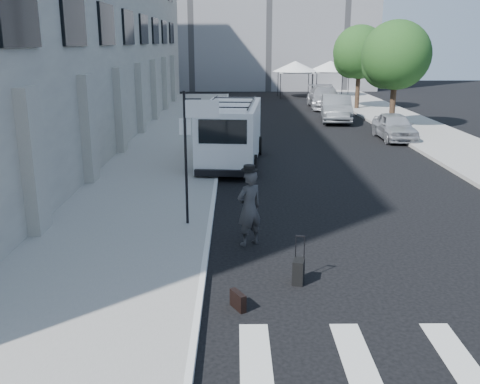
{
  "coord_description": "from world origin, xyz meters",
  "views": [
    {
      "loc": [
        -1.31,
        -10.37,
        4.84
      ],
      "look_at": [
        -1.2,
        2.18,
        1.3
      ],
      "focal_mm": 40.0,
      "sensor_mm": 36.0,
      "label": 1
    }
  ],
  "objects_px": {
    "parked_car_b": "(336,108)",
    "briefcase": "(238,301)",
    "parked_car_a": "(394,126)",
    "suitcase": "(298,271)",
    "cargo_van": "(231,133)",
    "businessman": "(249,208)",
    "parked_car_c": "(324,97)"
  },
  "relations": [
    {
      "from": "parked_car_a",
      "to": "parked_car_b",
      "type": "relative_size",
      "value": 0.8
    },
    {
      "from": "suitcase",
      "to": "parked_car_a",
      "type": "bearing_deg",
      "value": 81.15
    },
    {
      "from": "briefcase",
      "to": "suitcase",
      "type": "height_order",
      "value": "suitcase"
    },
    {
      "from": "briefcase",
      "to": "parked_car_c",
      "type": "xyz_separation_m",
      "value": [
        6.66,
        31.39,
        0.64
      ]
    },
    {
      "from": "parked_car_a",
      "to": "parked_car_b",
      "type": "bearing_deg",
      "value": 105.46
    },
    {
      "from": "cargo_van",
      "to": "briefcase",
      "type": "bearing_deg",
      "value": -83.89
    },
    {
      "from": "suitcase",
      "to": "parked_car_a",
      "type": "xyz_separation_m",
      "value": [
        6.81,
        16.84,
        0.42
      ]
    },
    {
      "from": "parked_car_b",
      "to": "cargo_van",
      "type": "bearing_deg",
      "value": -111.57
    },
    {
      "from": "businessman",
      "to": "parked_car_b",
      "type": "xyz_separation_m",
      "value": [
        5.98,
        21.15,
        -0.13
      ]
    },
    {
      "from": "parked_car_a",
      "to": "parked_car_c",
      "type": "relative_size",
      "value": 0.71
    },
    {
      "from": "briefcase",
      "to": "parked_car_c",
      "type": "distance_m",
      "value": 32.09
    },
    {
      "from": "businessman",
      "to": "cargo_van",
      "type": "relative_size",
      "value": 0.28
    },
    {
      "from": "parked_car_a",
      "to": "cargo_van",
      "type": "bearing_deg",
      "value": -146.78
    },
    {
      "from": "suitcase",
      "to": "parked_car_a",
      "type": "height_order",
      "value": "parked_car_a"
    },
    {
      "from": "businessman",
      "to": "suitcase",
      "type": "relative_size",
      "value": 1.9
    },
    {
      "from": "suitcase",
      "to": "parked_car_b",
      "type": "relative_size",
      "value": 0.2
    },
    {
      "from": "parked_car_b",
      "to": "briefcase",
      "type": "bearing_deg",
      "value": -97.44
    },
    {
      "from": "businessman",
      "to": "suitcase",
      "type": "xyz_separation_m",
      "value": [
        0.97,
        -2.2,
        -0.68
      ]
    },
    {
      "from": "parked_car_a",
      "to": "parked_car_b",
      "type": "distance_m",
      "value": 6.75
    },
    {
      "from": "briefcase",
      "to": "parked_car_b",
      "type": "relative_size",
      "value": 0.09
    },
    {
      "from": "businessman",
      "to": "cargo_van",
      "type": "height_order",
      "value": "cargo_van"
    },
    {
      "from": "parked_car_b",
      "to": "parked_car_c",
      "type": "distance_m",
      "value": 6.94
    },
    {
      "from": "cargo_van",
      "to": "parked_car_a",
      "type": "height_order",
      "value": "cargo_van"
    },
    {
      "from": "parked_car_b",
      "to": "parked_car_a",
      "type": "bearing_deg",
      "value": -67.6
    },
    {
      "from": "businessman",
      "to": "parked_car_b",
      "type": "bearing_deg",
      "value": -140.52
    },
    {
      "from": "suitcase",
      "to": "parked_car_c",
      "type": "distance_m",
      "value": 30.76
    },
    {
      "from": "briefcase",
      "to": "cargo_van",
      "type": "distance_m",
      "value": 12.58
    },
    {
      "from": "briefcase",
      "to": "cargo_van",
      "type": "xyz_separation_m",
      "value": [
        -0.21,
        12.53,
        1.09
      ]
    },
    {
      "from": "suitcase",
      "to": "parked_car_c",
      "type": "xyz_separation_m",
      "value": [
        5.4,
        30.28,
        0.55
      ]
    },
    {
      "from": "parked_car_c",
      "to": "suitcase",
      "type": "bearing_deg",
      "value": -98.49
    },
    {
      "from": "businessman",
      "to": "parked_car_a",
      "type": "relative_size",
      "value": 0.47
    },
    {
      "from": "briefcase",
      "to": "parked_car_a",
      "type": "bearing_deg",
      "value": 37.26
    }
  ]
}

